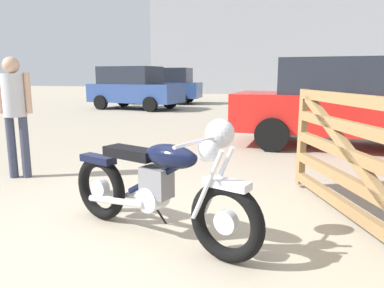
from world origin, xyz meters
The scene contains 8 objects.
ground_plane centered at (0.00, 0.00, 0.00)m, with size 80.00×80.00×0.00m, color tan.
vintage_motorcycle centered at (0.32, 0.10, 0.49)m, with size 1.99×0.87×1.07m.
timber_gate centered at (2.06, 0.60, 0.70)m, with size 1.07×2.41×1.60m.
bystander centered at (-2.28, 1.39, 1.02)m, with size 0.44×0.30×1.66m.
red_hatchback_near centered at (2.68, 4.93, 0.94)m, with size 4.80×2.18×1.74m.
white_estate_far centered at (-5.18, 11.54, 0.92)m, with size 4.11×2.27×1.78m.
pale_sedan_back centered at (-5.03, 14.79, 0.92)m, with size 4.00×2.02×1.78m.
industrial_building centered at (-0.30, 30.42, 4.20)m, with size 20.70×12.46×8.37m.
Camera 1 is at (1.39, -2.72, 1.41)m, focal length 33.95 mm.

